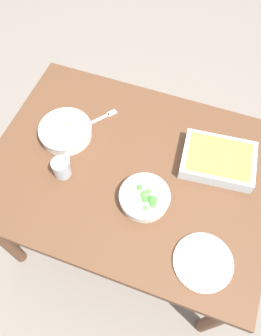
{
  "coord_description": "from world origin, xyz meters",
  "views": [
    {
      "loc": [
        0.24,
        -0.66,
        1.97
      ],
      "look_at": [
        0.0,
        0.0,
        0.74
      ],
      "focal_mm": 35.81,
      "sensor_mm": 36.0,
      "label": 1
    }
  ],
  "objects_px": {
    "fork_on_table": "(102,118)",
    "stew_bowl": "(66,131)",
    "baking_dish": "(218,160)",
    "side_plate": "(203,262)",
    "spoon_by_stew": "(68,151)",
    "broccoli_bowl": "(145,197)",
    "drink_cup": "(62,169)"
  },
  "relations": [
    {
      "from": "baking_dish",
      "to": "spoon_by_stew",
      "type": "bearing_deg",
      "value": -165.3
    },
    {
      "from": "stew_bowl",
      "to": "side_plate",
      "type": "distance_m",
      "value": 0.79
    },
    {
      "from": "baking_dish",
      "to": "drink_cup",
      "type": "xyz_separation_m",
      "value": [
        -0.6,
        -0.26,
        0.0
      ]
    },
    {
      "from": "broccoli_bowl",
      "to": "side_plate",
      "type": "bearing_deg",
      "value": -30.0
    },
    {
      "from": "drink_cup",
      "to": "spoon_by_stew",
      "type": "bearing_deg",
      "value": 104.89
    },
    {
      "from": "side_plate",
      "to": "spoon_by_stew",
      "type": "distance_m",
      "value": 0.72
    },
    {
      "from": "broccoli_bowl",
      "to": "side_plate",
      "type": "distance_m",
      "value": 0.32
    },
    {
      "from": "baking_dish",
      "to": "broccoli_bowl",
      "type": "bearing_deg",
      "value": -131.24
    },
    {
      "from": "side_plate",
      "to": "fork_on_table",
      "type": "relative_size",
      "value": 1.46
    },
    {
      "from": "broccoli_bowl",
      "to": "baking_dish",
      "type": "relative_size",
      "value": 0.63
    },
    {
      "from": "baking_dish",
      "to": "drink_cup",
      "type": "distance_m",
      "value": 0.65
    },
    {
      "from": "broccoli_bowl",
      "to": "spoon_by_stew",
      "type": "height_order",
      "value": "broccoli_bowl"
    },
    {
      "from": "side_plate",
      "to": "spoon_by_stew",
      "type": "height_order",
      "value": "side_plate"
    },
    {
      "from": "stew_bowl",
      "to": "baking_dish",
      "type": "relative_size",
      "value": 0.73
    },
    {
      "from": "drink_cup",
      "to": "side_plate",
      "type": "relative_size",
      "value": 0.39
    },
    {
      "from": "stew_bowl",
      "to": "side_plate",
      "type": "xyz_separation_m",
      "value": [
        0.71,
        -0.34,
        -0.03
      ]
    },
    {
      "from": "broccoli_bowl",
      "to": "spoon_by_stew",
      "type": "xyz_separation_m",
      "value": [
        -0.39,
        0.1,
        -0.03
      ]
    },
    {
      "from": "stew_bowl",
      "to": "spoon_by_stew",
      "type": "xyz_separation_m",
      "value": [
        0.04,
        -0.08,
        -0.03
      ]
    },
    {
      "from": "fork_on_table",
      "to": "stew_bowl",
      "type": "bearing_deg",
      "value": -128.12
    },
    {
      "from": "side_plate",
      "to": "fork_on_table",
      "type": "height_order",
      "value": "side_plate"
    },
    {
      "from": "drink_cup",
      "to": "side_plate",
      "type": "bearing_deg",
      "value": -14.33
    },
    {
      "from": "baking_dish",
      "to": "spoon_by_stew",
      "type": "xyz_separation_m",
      "value": [
        -0.62,
        -0.16,
        -0.03
      ]
    },
    {
      "from": "broccoli_bowl",
      "to": "baking_dish",
      "type": "distance_m",
      "value": 0.36
    },
    {
      "from": "broccoli_bowl",
      "to": "drink_cup",
      "type": "relative_size",
      "value": 2.39
    },
    {
      "from": "side_plate",
      "to": "baking_dish",
      "type": "bearing_deg",
      "value": 96.08
    },
    {
      "from": "broccoli_bowl",
      "to": "baking_dish",
      "type": "xyz_separation_m",
      "value": [
        0.23,
        0.27,
        0.0
      ]
    },
    {
      "from": "baking_dish",
      "to": "stew_bowl",
      "type": "bearing_deg",
      "value": -172.84
    },
    {
      "from": "side_plate",
      "to": "fork_on_table",
      "type": "xyz_separation_m",
      "value": [
        -0.6,
        0.49,
        -0.0
      ]
    },
    {
      "from": "drink_cup",
      "to": "fork_on_table",
      "type": "relative_size",
      "value": 0.57
    },
    {
      "from": "baking_dish",
      "to": "spoon_by_stew",
      "type": "relative_size",
      "value": 1.97
    },
    {
      "from": "side_plate",
      "to": "spoon_by_stew",
      "type": "relative_size",
      "value": 1.35
    },
    {
      "from": "baking_dish",
      "to": "fork_on_table",
      "type": "bearing_deg",
      "value": 173.77
    }
  ]
}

